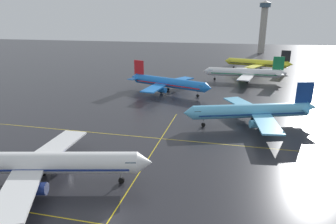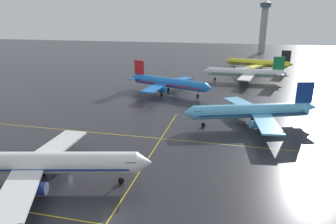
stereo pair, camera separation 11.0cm
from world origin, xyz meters
name	(u,v)px [view 1 (the left image)]	position (x,y,z in m)	size (l,w,h in m)	color
ground_plane	(112,216)	(0.00, 0.00, 0.00)	(600.00, 600.00, 0.00)	#28282D
airliner_front_gate	(43,163)	(-15.21, 5.95, 4.05)	(37.84, 32.17, 11.86)	white
airliner_second_row	(252,111)	(21.88, 45.18, 4.00)	(36.68, 31.39, 11.72)	#5BB7E5
airliner_third_row	(168,83)	(-8.67, 75.45, 3.92)	(35.80, 30.66, 11.48)	blue
airliner_far_left_stand	(245,73)	(20.84, 103.63, 3.98)	(37.35, 32.33, 11.65)	white
airliner_far_right_stand	(258,63)	(28.37, 135.28, 3.94)	(36.58, 31.17, 11.53)	yellow
taxiway_markings	(141,171)	(0.00, 14.12, 0.00)	(143.92, 70.92, 0.01)	yellow
control_tower	(264,23)	(35.89, 219.39, 23.11)	(8.82, 8.82, 40.04)	#ADA89E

